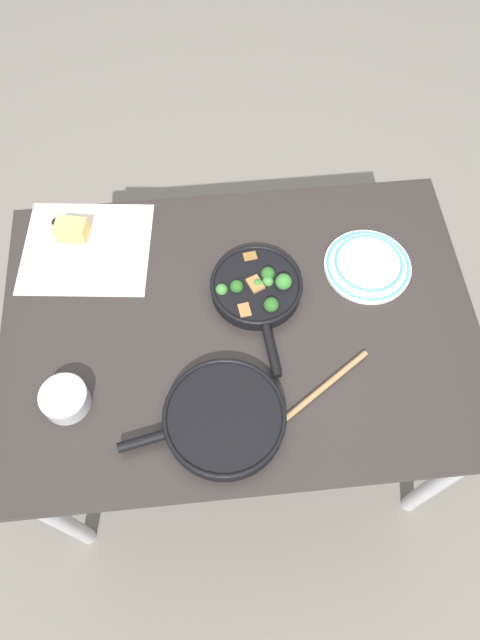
% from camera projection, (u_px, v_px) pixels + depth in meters
% --- Properties ---
extents(ground_plane, '(14.00, 14.00, 0.00)m').
position_uv_depth(ground_plane, '(240.00, 417.00, 2.18)').
color(ground_plane, slate).
extents(dining_table_red, '(1.25, 0.87, 0.77)m').
position_uv_depth(dining_table_red, '(240.00, 338.00, 1.57)').
color(dining_table_red, '#2D2826').
rests_on(dining_table_red, ground_plane).
extents(skillet_broccoli, '(0.25, 0.39, 0.07)m').
position_uv_depth(skillet_broccoli, '(257.00, 288.00, 1.51)').
color(skillet_broccoli, black).
rests_on(skillet_broccoli, dining_table_red).
extents(skillet_eggs, '(0.40, 0.29, 0.05)m').
position_uv_depth(skillet_eggs, '(224.00, 418.00, 1.35)').
color(skillet_eggs, black).
rests_on(skillet_eggs, dining_table_red).
extents(wooden_spoon, '(0.35, 0.25, 0.02)m').
position_uv_depth(wooden_spoon, '(294.00, 412.00, 1.37)').
color(wooden_spoon, '#A87A4C').
rests_on(wooden_spoon, dining_table_red).
extents(parchment_sheet, '(0.39, 0.35, 0.00)m').
position_uv_depth(parchment_sheet, '(87.00, 248.00, 1.60)').
color(parchment_sheet, beige).
rests_on(parchment_sheet, dining_table_red).
extents(grater_knife, '(0.23, 0.20, 0.02)m').
position_uv_depth(grater_knife, '(80.00, 238.00, 1.61)').
color(grater_knife, silver).
rests_on(grater_knife, dining_table_red).
extents(cheese_block, '(0.09, 0.07, 0.06)m').
position_uv_depth(cheese_block, '(72.00, 230.00, 1.60)').
color(cheese_block, '#EACC66').
rests_on(cheese_block, dining_table_red).
extents(dinner_plate_stack, '(0.24, 0.24, 0.03)m').
position_uv_depth(dinner_plate_stack, '(368.00, 265.00, 1.56)').
color(dinner_plate_stack, white).
rests_on(dinner_plate_stack, dining_table_red).
extents(prep_bowl_steel, '(0.12, 0.12, 0.05)m').
position_uv_depth(prep_bowl_steel, '(65.00, 399.00, 1.37)').
color(prep_bowl_steel, '#B7B7BC').
rests_on(prep_bowl_steel, dining_table_red).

